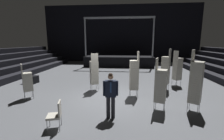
{
  "coord_description": "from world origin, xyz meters",
  "views": [
    {
      "loc": [
        0.85,
        -7.43,
        2.86
      ],
      "look_at": [
        0.12,
        0.43,
        1.4
      ],
      "focal_mm": 24.42,
      "sensor_mm": 36.0,
      "label": 1
    }
  ],
  "objects": [
    {
      "name": "stage_riser",
      "position": [
        0.0,
        10.66,
        0.68
      ],
      "size": [
        7.97,
        2.64,
        5.52
      ],
      "color": "black",
      "rests_on": "ground_plane"
    },
    {
      "name": "chair_stack_rear_centre",
      "position": [
        3.19,
        1.68,
        1.24
      ],
      "size": [
        0.59,
        0.59,
        2.48
      ],
      "rotation": [
        0.0,
        0.0,
        1.1
      ],
      "color": "#B2B5BA",
      "rests_on": "ground_plane"
    },
    {
      "name": "chair_stack_front_right",
      "position": [
        -1.01,
        1.22,
        1.11
      ],
      "size": [
        0.58,
        0.58,
        2.22
      ],
      "rotation": [
        0.0,
        0.0,
        0.44
      ],
      "color": "#B2B5BA",
      "rests_on": "ground_plane"
    },
    {
      "name": "chair_stack_mid_centre",
      "position": [
        -4.12,
        -0.39,
        0.9
      ],
      "size": [
        0.62,
        0.62,
        1.79
      ],
      "rotation": [
        0.0,
        0.0,
        5.39
      ],
      "color": "#B2B5BA",
      "rests_on": "ground_plane"
    },
    {
      "name": "ground_plane",
      "position": [
        0.0,
        0.0,
        -0.05
      ],
      "size": [
        22.0,
        30.0,
        0.1
      ],
      "primitive_type": "cube",
      "color": "#515459"
    },
    {
      "name": "loose_chair_near_man",
      "position": [
        -1.43,
        -2.94,
        0.53
      ],
      "size": [
        0.54,
        0.54,
        0.95
      ],
      "rotation": [
        0.0,
        0.0,
        1.85
      ],
      "color": "#B2B5BA",
      "rests_on": "ground_plane"
    },
    {
      "name": "chair_stack_rear_right",
      "position": [
        4.2,
        2.71,
        1.15
      ],
      "size": [
        0.58,
        0.58,
        2.31
      ],
      "rotation": [
        0.0,
        0.0,
        5.11
      ],
      "color": "#B2B5BA",
      "rests_on": "ground_plane"
    },
    {
      "name": "arena_end_wall",
      "position": [
        0.0,
        15.0,
        4.0
      ],
      "size": [
        22.0,
        0.3,
        8.0
      ],
      "primitive_type": "cube",
      "color": "black",
      "rests_on": "ground_plane"
    },
    {
      "name": "chair_stack_rear_left",
      "position": [
        2.28,
        -1.23,
        1.11
      ],
      "size": [
        0.57,
        0.57,
        2.22
      ],
      "rotation": [
        0.0,
        0.0,
        4.36
      ],
      "color": "#B2B5BA",
      "rests_on": "ground_plane"
    },
    {
      "name": "equipment_road_case",
      "position": [
        -5.81,
        2.42,
        0.26
      ],
      "size": [
        0.98,
        0.73,
        0.51
      ],
      "primitive_type": "cube",
      "rotation": [
        0.0,
        0.0,
        -0.15
      ],
      "color": "black",
      "rests_on": "ground_plane"
    },
    {
      "name": "man_with_tie",
      "position": [
        0.3,
        -2.07,
        0.99
      ],
      "size": [
        0.57,
        0.28,
        1.75
      ],
      "rotation": [
        0.0,
        0.0,
        3.27
      ],
      "color": "black",
      "rests_on": "ground_plane"
    },
    {
      "name": "chair_stack_mid_right",
      "position": [
        1.28,
        0.37,
        1.19
      ],
      "size": [
        0.48,
        0.48,
        2.39
      ],
      "rotation": [
        0.0,
        0.0,
        1.66
      ],
      "color": "#B2B5BA",
      "rests_on": "ground_plane"
    },
    {
      "name": "chair_stack_mid_left",
      "position": [
        3.66,
        -1.2,
        1.28
      ],
      "size": [
        0.61,
        0.61,
        2.56
      ],
      "rotation": [
        0.0,
        0.0,
        4.13
      ],
      "color": "#B2B5BA",
      "rests_on": "ground_plane"
    }
  ]
}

